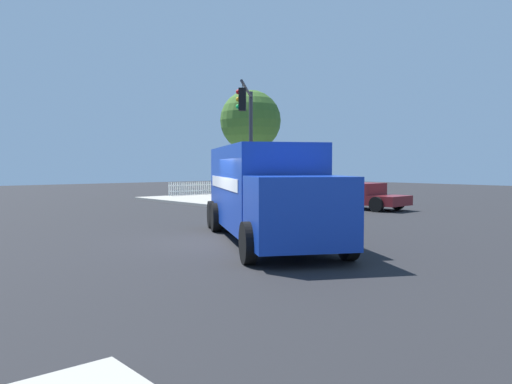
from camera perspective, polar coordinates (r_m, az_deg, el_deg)
ground_plane at (r=15.58m, az=-3.42°, el=-5.49°), size 100.00×100.00×0.00m
sidewalk_corner_near at (r=34.01m, az=0.70°, el=-0.76°), size 12.45×12.45×0.14m
delivery_truck at (r=15.50m, az=1.07°, el=0.11°), size 6.39×8.69×2.90m
traffic_light_primary at (r=24.42m, az=-0.91°, el=7.17°), size 3.56×3.58×5.92m
pickup_maroon at (r=27.40m, az=11.62°, el=-0.35°), size 2.48×5.30×1.38m
pedestrian_near_corner at (r=30.96m, az=0.29°, el=0.82°), size 0.33×0.50×1.72m
picket_fence_run at (r=38.64m, az=-5.19°, el=0.50°), size 7.30×0.05×0.95m
shade_tree_near at (r=35.89m, az=-0.64°, el=8.01°), size 4.27×4.27×7.45m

